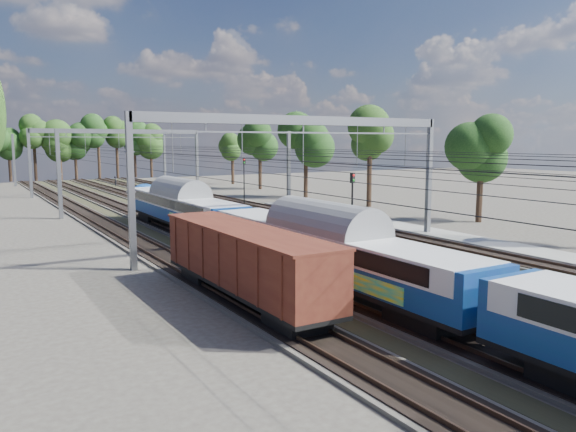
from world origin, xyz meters
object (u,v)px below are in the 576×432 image
signal_near (352,202)px  freight_boxcar (244,259)px  emu_train (331,241)px  signal_far (244,176)px  worker (116,182)px

signal_near → freight_boxcar: bearing=-169.7°
emu_train → signal_far: (12.79, 35.30, 0.90)m
freight_boxcar → signal_near: size_ratio=2.45×
signal_near → signal_far: size_ratio=0.97×
freight_boxcar → signal_near: 13.52m
worker → emu_train: bearing=-172.5°
worker → signal_near: (0.01, -63.04, 2.48)m
emu_train → signal_near: 10.21m
worker → signal_near: size_ratio=0.32×
emu_train → worker: 70.83m
emu_train → worker: (6.94, 70.47, -1.67)m
freight_boxcar → signal_far: size_ratio=2.39×
signal_near → signal_far: signal_far is taller
worker → signal_far: 35.75m
signal_near → emu_train: bearing=-154.5°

